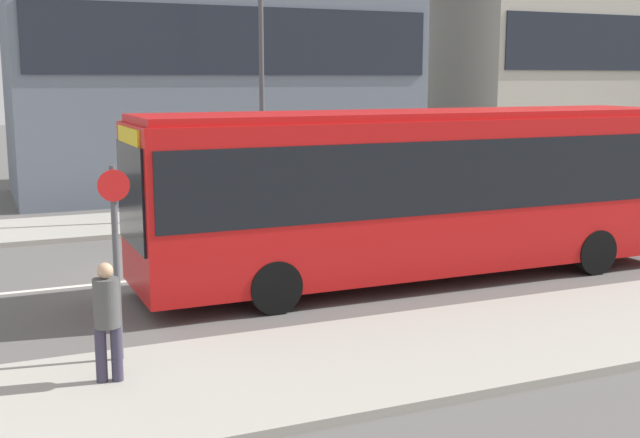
{
  "coord_description": "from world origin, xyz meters",
  "views": [
    {
      "loc": [
        -3.8,
        -16.1,
        4.09
      ],
      "look_at": [
        2.43,
        -1.85,
        1.34
      ],
      "focal_mm": 45.0,
      "sensor_mm": 36.0,
      "label": 1
    }
  ],
  "objects": [
    {
      "name": "city_bus",
      "position": [
        4.5,
        -2.15,
        1.98
      ],
      "size": [
        11.63,
        2.61,
        3.44
      ],
      "rotation": [
        0.0,
        0.0,
        -0.09
      ],
      "color": "red",
      "rests_on": "ground_plane"
    },
    {
      "name": "lane_centerline",
      "position": [
        0.0,
        0.0,
        0.0
      ],
      "size": [
        41.8,
        0.16,
        0.01
      ],
      "color": "silver",
      "rests_on": "ground_plane"
    },
    {
      "name": "ground_plane",
      "position": [
        0.0,
        0.0,
        0.0
      ],
      "size": [
        120.0,
        120.0,
        0.0
      ],
      "primitive_type": "plane",
      "color": "#595654"
    },
    {
      "name": "pedestrian_near_stop",
      "position": [
        -2.31,
        -5.76,
        1.04
      ],
      "size": [
        0.35,
        0.34,
        1.61
      ],
      "rotation": [
        0.0,
        0.0,
        2.94
      ],
      "color": "#383347",
      "rests_on": "sidewalk_near"
    },
    {
      "name": "sidewalk_far",
      "position": [
        0.0,
        6.25,
        0.07
      ],
      "size": [
        44.0,
        3.5,
        0.13
      ],
      "color": "#A39E93",
      "rests_on": "ground_plane"
    },
    {
      "name": "sidewalk_near",
      "position": [
        0.0,
        -6.25,
        0.07
      ],
      "size": [
        44.0,
        3.5,
        0.13
      ],
      "color": "#A39E93",
      "rests_on": "ground_plane"
    },
    {
      "name": "parked_car_0",
      "position": [
        15.94,
        3.41,
        0.6
      ],
      "size": [
        4.22,
        1.8,
        1.25
      ],
      "color": "silver",
      "rests_on": "ground_plane"
    },
    {
      "name": "street_lamp",
      "position": [
        3.84,
        5.49,
        4.86
      ],
      "size": [
        0.36,
        0.36,
        7.88
      ],
      "color": "#4C4C51",
      "rests_on": "sidewalk_far"
    },
    {
      "name": "bus_stop_sign",
      "position": [
        -2.04,
        -4.97,
        1.75
      ],
      "size": [
        0.44,
        0.12,
        2.78
      ],
      "color": "#4C4C51",
      "rests_on": "sidewalk_near"
    }
  ]
}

